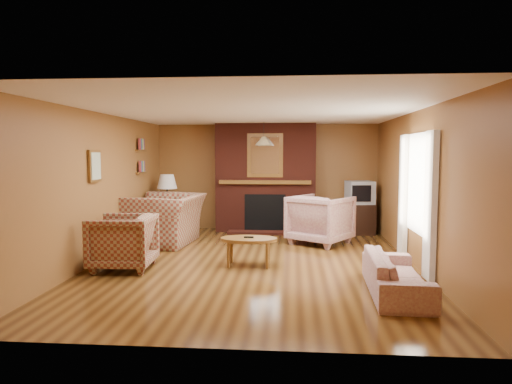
# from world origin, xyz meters

# --- Properties ---
(floor) EXTENTS (6.50, 6.50, 0.00)m
(floor) POSITION_xyz_m (0.00, 0.00, 0.00)
(floor) COLOR #44270E
(floor) RESTS_ON ground
(ceiling) EXTENTS (6.50, 6.50, 0.00)m
(ceiling) POSITION_xyz_m (0.00, 0.00, 2.40)
(ceiling) COLOR white
(ceiling) RESTS_ON wall_back
(wall_back) EXTENTS (6.50, 0.00, 6.50)m
(wall_back) POSITION_xyz_m (0.00, 3.25, 1.20)
(wall_back) COLOR brown
(wall_back) RESTS_ON floor
(wall_front) EXTENTS (6.50, 0.00, 6.50)m
(wall_front) POSITION_xyz_m (0.00, -3.25, 1.20)
(wall_front) COLOR brown
(wall_front) RESTS_ON floor
(wall_left) EXTENTS (0.00, 6.50, 6.50)m
(wall_left) POSITION_xyz_m (-2.50, 0.00, 1.20)
(wall_left) COLOR brown
(wall_left) RESTS_ON floor
(wall_right) EXTENTS (0.00, 6.50, 6.50)m
(wall_right) POSITION_xyz_m (2.50, 0.00, 1.20)
(wall_right) COLOR brown
(wall_right) RESTS_ON floor
(fireplace) EXTENTS (2.20, 0.82, 2.40)m
(fireplace) POSITION_xyz_m (0.00, 2.98, 1.18)
(fireplace) COLOR #48180F
(fireplace) RESTS_ON floor
(window_right) EXTENTS (0.10, 1.85, 2.00)m
(window_right) POSITION_xyz_m (2.45, -0.20, 1.13)
(window_right) COLOR beige
(window_right) RESTS_ON wall_right
(bookshelf) EXTENTS (0.09, 0.55, 0.71)m
(bookshelf) POSITION_xyz_m (-2.44, 1.90, 1.67)
(bookshelf) COLOR brown
(bookshelf) RESTS_ON wall_left
(botanical_print) EXTENTS (0.05, 0.40, 0.50)m
(botanical_print) POSITION_xyz_m (-2.47, -0.30, 1.55)
(botanical_print) COLOR brown
(botanical_print) RESTS_ON wall_left
(pendant_light) EXTENTS (0.36, 0.36, 0.48)m
(pendant_light) POSITION_xyz_m (0.00, 2.30, 2.00)
(pendant_light) COLOR black
(pendant_light) RESTS_ON ceiling
(plaid_loveseat) EXTENTS (1.41, 1.57, 0.95)m
(plaid_loveseat) POSITION_xyz_m (-1.85, 1.39, 0.48)
(plaid_loveseat) COLOR maroon
(plaid_loveseat) RESTS_ON floor
(plaid_armchair) EXTENTS (0.96, 0.94, 0.83)m
(plaid_armchair) POSITION_xyz_m (-1.95, -0.56, 0.41)
(plaid_armchair) COLOR maroon
(plaid_armchair) RESTS_ON floor
(floral_sofa) EXTENTS (0.73, 1.70, 0.49)m
(floral_sofa) POSITION_xyz_m (1.90, -1.46, 0.24)
(floral_sofa) COLOR #C0B394
(floral_sofa) RESTS_ON floor
(floral_armchair) EXTENTS (1.42, 1.43, 0.95)m
(floral_armchair) POSITION_xyz_m (1.14, 1.64, 0.47)
(floral_armchair) COLOR #C0B394
(floral_armchair) RESTS_ON floor
(coffee_table) EXTENTS (0.88, 0.55, 0.46)m
(coffee_table) POSITION_xyz_m (-0.07, -0.21, 0.38)
(coffee_table) COLOR brown
(coffee_table) RESTS_ON floor
(side_table) EXTENTS (0.46, 0.46, 0.58)m
(side_table) POSITION_xyz_m (-2.10, 2.45, 0.29)
(side_table) COLOR brown
(side_table) RESTS_ON floor
(table_lamp) EXTENTS (0.43, 0.43, 0.71)m
(table_lamp) POSITION_xyz_m (-2.10, 2.45, 0.98)
(table_lamp) COLOR white
(table_lamp) RESTS_ON side_table
(tv_stand) EXTENTS (0.63, 0.58, 0.66)m
(tv_stand) POSITION_xyz_m (2.05, 2.80, 0.33)
(tv_stand) COLOR black
(tv_stand) RESTS_ON floor
(crt_tv) EXTENTS (0.62, 0.61, 0.49)m
(crt_tv) POSITION_xyz_m (2.05, 2.79, 0.90)
(crt_tv) COLOR #A4A7AC
(crt_tv) RESTS_ON tv_stand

